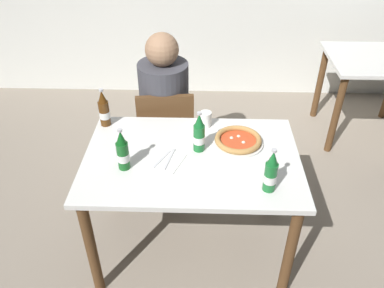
{
  "coord_description": "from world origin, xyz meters",
  "views": [
    {
      "loc": [
        0.06,
        -1.71,
        2.09
      ],
      "look_at": [
        0.0,
        0.05,
        0.8
      ],
      "focal_mm": 36.63,
      "sensor_mm": 36.0,
      "label": 1
    }
  ],
  "objects_px": {
    "chair_behind_table": "(166,133)",
    "diner_seated": "(165,118)",
    "pizza_margherita_near": "(238,140)",
    "beer_bottle_right": "(123,152)",
    "beer_bottle_center": "(104,110)",
    "napkin_with_cutlery": "(166,160)",
    "beer_bottle_left": "(199,134)",
    "dining_table_background": "(373,75)",
    "dining_table_main": "(192,172)",
    "paper_cup": "(206,119)",
    "beer_bottle_extra": "(271,173)"
  },
  "relations": [
    {
      "from": "napkin_with_cutlery",
      "to": "beer_bottle_right",
      "type": "bearing_deg",
      "value": -161.73
    },
    {
      "from": "dining_table_background",
      "to": "beer_bottle_extra",
      "type": "xyz_separation_m",
      "value": [
        -1.11,
        -1.64,
        0.26
      ]
    },
    {
      "from": "dining_table_background",
      "to": "napkin_with_cutlery",
      "type": "distance_m",
      "value": 2.18
    },
    {
      "from": "beer_bottle_left",
      "to": "paper_cup",
      "type": "bearing_deg",
      "value": 81.57
    },
    {
      "from": "diner_seated",
      "to": "beer_bottle_left",
      "type": "bearing_deg",
      "value": -67.04
    },
    {
      "from": "chair_behind_table",
      "to": "beer_bottle_right",
      "type": "xyz_separation_m",
      "value": [
        -0.15,
        -0.72,
        0.37
      ]
    },
    {
      "from": "dining_table_background",
      "to": "napkin_with_cutlery",
      "type": "bearing_deg",
      "value": -139.29
    },
    {
      "from": "chair_behind_table",
      "to": "beer_bottle_right",
      "type": "distance_m",
      "value": 0.82
    },
    {
      "from": "beer_bottle_right",
      "to": "napkin_with_cutlery",
      "type": "relative_size",
      "value": 1.06
    },
    {
      "from": "chair_behind_table",
      "to": "dining_table_main",
      "type": "bearing_deg",
      "value": 102.16
    },
    {
      "from": "dining_table_background",
      "to": "beer_bottle_extra",
      "type": "relative_size",
      "value": 3.24
    },
    {
      "from": "chair_behind_table",
      "to": "beer_bottle_extra",
      "type": "relative_size",
      "value": 3.44
    },
    {
      "from": "dining_table_main",
      "to": "paper_cup",
      "type": "xyz_separation_m",
      "value": [
        0.08,
        0.32,
        0.16
      ]
    },
    {
      "from": "diner_seated",
      "to": "dining_table_background",
      "type": "distance_m",
      "value": 1.87
    },
    {
      "from": "diner_seated",
      "to": "paper_cup",
      "type": "xyz_separation_m",
      "value": [
        0.29,
        -0.34,
        0.21
      ]
    },
    {
      "from": "diner_seated",
      "to": "napkin_with_cutlery",
      "type": "distance_m",
      "value": 0.72
    },
    {
      "from": "dining_table_main",
      "to": "paper_cup",
      "type": "relative_size",
      "value": 12.63
    },
    {
      "from": "beer_bottle_center",
      "to": "beer_bottle_right",
      "type": "bearing_deg",
      "value": -65.75
    },
    {
      "from": "chair_behind_table",
      "to": "diner_seated",
      "type": "bearing_deg",
      "value": -87.48
    },
    {
      "from": "chair_behind_table",
      "to": "beer_bottle_right",
      "type": "bearing_deg",
      "value": 71.63
    },
    {
      "from": "beer_bottle_extra",
      "to": "paper_cup",
      "type": "distance_m",
      "value": 0.65
    },
    {
      "from": "dining_table_main",
      "to": "diner_seated",
      "type": "relative_size",
      "value": 0.99
    },
    {
      "from": "diner_seated",
      "to": "dining_table_background",
      "type": "relative_size",
      "value": 1.51
    },
    {
      "from": "beer_bottle_center",
      "to": "beer_bottle_right",
      "type": "xyz_separation_m",
      "value": [
        0.19,
        -0.41,
        0.0
      ]
    },
    {
      "from": "chair_behind_table",
      "to": "beer_bottle_left",
      "type": "xyz_separation_m",
      "value": [
        0.24,
        -0.54,
        0.37
      ]
    },
    {
      "from": "dining_table_background",
      "to": "beer_bottle_center",
      "type": "relative_size",
      "value": 3.24
    },
    {
      "from": "chair_behind_table",
      "to": "pizza_margherita_near",
      "type": "xyz_separation_m",
      "value": [
        0.47,
        -0.48,
        0.29
      ]
    },
    {
      "from": "dining_table_main",
      "to": "diner_seated",
      "type": "bearing_deg",
      "value": 107.84
    },
    {
      "from": "dining_table_main",
      "to": "chair_behind_table",
      "type": "height_order",
      "value": "chair_behind_table"
    },
    {
      "from": "beer_bottle_center",
      "to": "dining_table_main",
      "type": "bearing_deg",
      "value": -29.66
    },
    {
      "from": "diner_seated",
      "to": "napkin_with_cutlery",
      "type": "relative_size",
      "value": 5.18
    },
    {
      "from": "beer_bottle_left",
      "to": "beer_bottle_center",
      "type": "bearing_deg",
      "value": 157.43
    },
    {
      "from": "diner_seated",
      "to": "paper_cup",
      "type": "height_order",
      "value": "diner_seated"
    },
    {
      "from": "paper_cup",
      "to": "dining_table_main",
      "type": "bearing_deg",
      "value": -103.42
    },
    {
      "from": "beer_bottle_left",
      "to": "napkin_with_cutlery",
      "type": "height_order",
      "value": "beer_bottle_left"
    },
    {
      "from": "dining_table_main",
      "to": "dining_table_background",
      "type": "bearing_deg",
      "value": 42.57
    },
    {
      "from": "dining_table_main",
      "to": "pizza_margherita_near",
      "type": "relative_size",
      "value": 4.11
    },
    {
      "from": "chair_behind_table",
      "to": "napkin_with_cutlery",
      "type": "bearing_deg",
      "value": 89.15
    },
    {
      "from": "pizza_margherita_near",
      "to": "beer_bottle_right",
      "type": "relative_size",
      "value": 1.18
    },
    {
      "from": "diner_seated",
      "to": "beer_bottle_extra",
      "type": "height_order",
      "value": "diner_seated"
    },
    {
      "from": "dining_table_background",
      "to": "beer_bottle_right",
      "type": "bearing_deg",
      "value": -141.36
    },
    {
      "from": "beer_bottle_left",
      "to": "beer_bottle_center",
      "type": "relative_size",
      "value": 1.0
    },
    {
      "from": "beer_bottle_extra",
      "to": "beer_bottle_right",
      "type": "bearing_deg",
      "value": 169.0
    },
    {
      "from": "beer_bottle_center",
      "to": "napkin_with_cutlery",
      "type": "distance_m",
      "value": 0.54
    },
    {
      "from": "napkin_with_cutlery",
      "to": "paper_cup",
      "type": "relative_size",
      "value": 2.46
    },
    {
      "from": "diner_seated",
      "to": "beer_bottle_right",
      "type": "height_order",
      "value": "diner_seated"
    },
    {
      "from": "pizza_margherita_near",
      "to": "beer_bottle_right",
      "type": "xyz_separation_m",
      "value": [
        -0.62,
        -0.24,
        0.08
      ]
    },
    {
      "from": "dining_table_main",
      "to": "beer_bottle_center",
      "type": "xyz_separation_m",
      "value": [
        -0.54,
        0.31,
        0.22
      ]
    },
    {
      "from": "pizza_margherita_near",
      "to": "beer_bottle_extra",
      "type": "relative_size",
      "value": 1.18
    },
    {
      "from": "beer_bottle_center",
      "to": "beer_bottle_extra",
      "type": "xyz_separation_m",
      "value": [
        0.94,
        -0.56,
        0.0
      ]
    }
  ]
}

